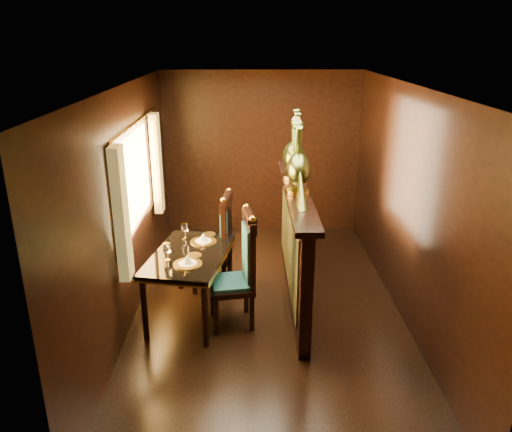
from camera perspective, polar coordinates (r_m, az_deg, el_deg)
The scene contains 8 objects.
ground at distance 5.88m, azimuth 1.29°, elevation -10.44°, with size 5.00×5.00×0.00m, color black.
room_shell at distance 5.27m, azimuth 0.49°, elevation 4.65°, with size 3.04×5.04×2.52m.
partition at distance 5.85m, azimuth 4.38°, elevation -2.85°, with size 0.26×2.70×1.36m.
dining_table at distance 5.49m, azimuth -7.60°, elevation -4.89°, with size 1.00×1.40×0.95m.
chair_left at distance 5.31m, azimuth -1.59°, elevation -5.68°, with size 0.54×0.56×1.30m.
chair_right at distance 6.03m, azimuth -4.05°, elevation -2.74°, with size 0.51×0.53×1.25m.
peacock_left at distance 5.33m, azimuth 4.92°, elevation 6.92°, with size 0.26×0.70×0.84m, color #16442B, non-canonical shape.
peacock_right at distance 5.90m, azimuth 4.37°, elevation 8.28°, with size 0.27×0.71×0.85m, color #16442B, non-canonical shape.
Camera 1 is at (-0.21, -5.06, 2.98)m, focal length 35.00 mm.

